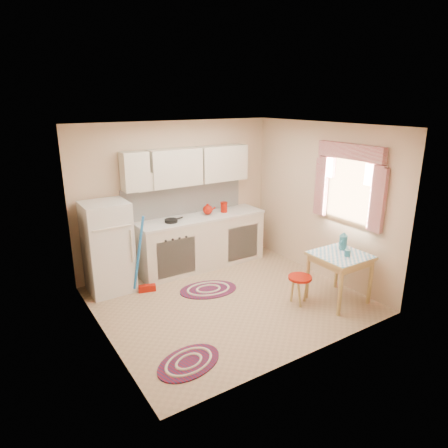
% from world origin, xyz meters
% --- Properties ---
extents(room_shell, '(3.64, 3.60, 2.52)m').
position_xyz_m(room_shell, '(0.16, 0.24, 1.60)').
color(room_shell, tan).
rests_on(room_shell, ground).
extents(fridge, '(0.65, 0.60, 1.40)m').
position_xyz_m(fridge, '(-1.35, 1.25, 0.70)').
color(fridge, silver).
rests_on(fridge, ground).
extents(broom, '(0.30, 0.19, 1.20)m').
position_xyz_m(broom, '(-0.90, 0.90, 0.60)').
color(broom, blue).
rests_on(broom, ground).
extents(base_cabinets, '(2.25, 0.60, 0.88)m').
position_xyz_m(base_cabinets, '(0.29, 1.30, 0.44)').
color(base_cabinets, beige).
rests_on(base_cabinets, ground).
extents(countertop, '(2.27, 0.62, 0.04)m').
position_xyz_m(countertop, '(0.29, 1.30, 0.90)').
color(countertop, silver).
rests_on(countertop, base_cabinets).
extents(frying_pan, '(0.26, 0.26, 0.05)m').
position_xyz_m(frying_pan, '(-0.29, 1.25, 0.94)').
color(frying_pan, black).
rests_on(frying_pan, countertop).
extents(red_kettle, '(0.20, 0.18, 0.18)m').
position_xyz_m(red_kettle, '(0.42, 1.30, 1.01)').
color(red_kettle, '#9D1205').
rests_on(red_kettle, countertop).
extents(red_canister, '(0.12, 0.12, 0.16)m').
position_xyz_m(red_canister, '(0.76, 1.30, 1.00)').
color(red_canister, '#9D1205').
rests_on(red_canister, countertop).
extents(table, '(0.72, 0.72, 0.72)m').
position_xyz_m(table, '(1.34, -0.87, 0.36)').
color(table, tan).
rests_on(table, ground).
extents(stool, '(0.42, 0.42, 0.42)m').
position_xyz_m(stool, '(0.80, -0.64, 0.21)').
color(stool, '#9D1205').
rests_on(stool, ground).
extents(coffee_pot, '(0.17, 0.16, 0.28)m').
position_xyz_m(coffee_pot, '(1.51, -0.75, 0.86)').
color(coffee_pot, '#2A6F82').
rests_on(coffee_pot, table).
extents(mug, '(0.10, 0.10, 0.10)m').
position_xyz_m(mug, '(1.35, -0.97, 0.77)').
color(mug, '#2A6F82').
rests_on(mug, table).
extents(rug_center, '(1.01, 0.79, 0.02)m').
position_xyz_m(rug_center, '(-0.09, 0.43, 0.01)').
color(rug_center, maroon).
rests_on(rug_center, ground).
extents(rug_left, '(0.92, 0.73, 0.02)m').
position_xyz_m(rug_left, '(-1.18, -1.00, 0.01)').
color(rug_left, maroon).
rests_on(rug_left, ground).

